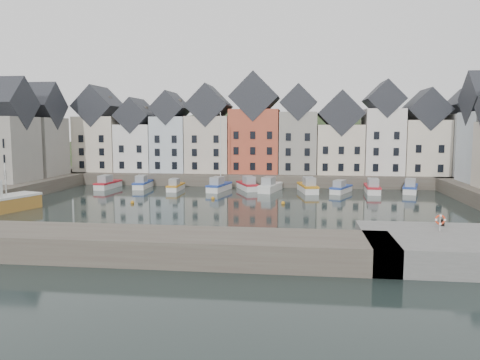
% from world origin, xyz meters
% --- Properties ---
extents(ground, '(260.00, 260.00, 0.00)m').
position_xyz_m(ground, '(0.00, 0.00, 0.00)').
color(ground, black).
rests_on(ground, ground).
extents(far_quay, '(90.00, 16.00, 2.00)m').
position_xyz_m(far_quay, '(0.00, 30.00, 1.00)').
color(far_quay, '#4E443C').
rests_on(far_quay, ground).
extents(near_wall, '(50.00, 6.00, 2.00)m').
position_xyz_m(near_wall, '(-10.00, -22.00, 1.00)').
color(near_wall, '#4E443C').
rests_on(near_wall, ground).
extents(hillside, '(153.60, 70.40, 64.00)m').
position_xyz_m(hillside, '(0.02, 56.00, -17.96)').
color(hillside, '#1F3219').
rests_on(hillside, ground).
extents(far_terrace, '(72.37, 8.16, 17.78)m').
position_xyz_m(far_terrace, '(3.21, 28.00, 8.88)').
color(far_terrace, beige).
rests_on(far_terrace, far_quay).
extents(left_terrace, '(7.65, 17.00, 15.69)m').
position_xyz_m(left_terrace, '(-36.00, 13.50, 8.88)').
color(left_terrace, gray).
rests_on(left_terrace, left_quay).
extents(mooring_buoys, '(20.50, 5.50, 0.50)m').
position_xyz_m(mooring_buoys, '(-4.00, 5.33, 0.15)').
color(mooring_buoys, '#C47E17').
rests_on(mooring_buoys, ground).
extents(boat_a, '(2.53, 6.65, 2.50)m').
position_xyz_m(boat_a, '(-23.60, 17.59, 0.75)').
color(boat_a, silver).
rests_on(boat_a, ground).
extents(boat_b, '(2.28, 6.43, 2.43)m').
position_xyz_m(boat_b, '(-17.93, 18.78, 0.72)').
color(boat_b, silver).
rests_on(boat_b, ground).
extents(boat_c, '(1.76, 5.65, 2.17)m').
position_xyz_m(boat_c, '(-11.73, 16.60, 0.65)').
color(boat_c, silver).
rests_on(boat_c, ground).
extents(boat_d, '(3.38, 6.94, 12.73)m').
position_xyz_m(boat_d, '(-4.65, 16.80, 0.83)').
color(boat_d, silver).
rests_on(boat_d, ground).
extents(boat_e, '(4.39, 6.88, 2.53)m').
position_xyz_m(boat_e, '(-0.22, 18.63, 0.75)').
color(boat_e, silver).
rests_on(boat_e, ground).
extents(boat_f, '(3.73, 7.15, 2.63)m').
position_xyz_m(boat_f, '(3.52, 17.19, 0.78)').
color(boat_f, silver).
rests_on(boat_f, ground).
extents(boat_g, '(3.43, 7.29, 2.69)m').
position_xyz_m(boat_g, '(9.46, 17.12, 0.80)').
color(boat_g, silver).
rests_on(boat_g, ground).
extents(boat_h, '(4.03, 6.11, 2.25)m').
position_xyz_m(boat_h, '(14.54, 17.02, 0.67)').
color(boat_h, silver).
rests_on(boat_h, ground).
extents(boat_i, '(2.41, 6.76, 2.56)m').
position_xyz_m(boat_i, '(19.38, 17.48, 0.76)').
color(boat_i, silver).
rests_on(boat_i, ground).
extents(boat_j, '(3.62, 6.75, 2.48)m').
position_xyz_m(boat_j, '(25.32, 18.57, 0.74)').
color(boat_j, silver).
rests_on(boat_j, ground).
extents(mooring_bollard, '(0.48, 0.48, 0.56)m').
position_xyz_m(mooring_bollard, '(19.86, -16.50, 2.31)').
color(mooring_bollard, black).
rests_on(mooring_bollard, near_quay).
extents(life_ring_post, '(0.80, 0.17, 1.30)m').
position_xyz_m(life_ring_post, '(19.09, -18.49, 2.86)').
color(life_ring_post, gray).
rests_on(life_ring_post, near_quay).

